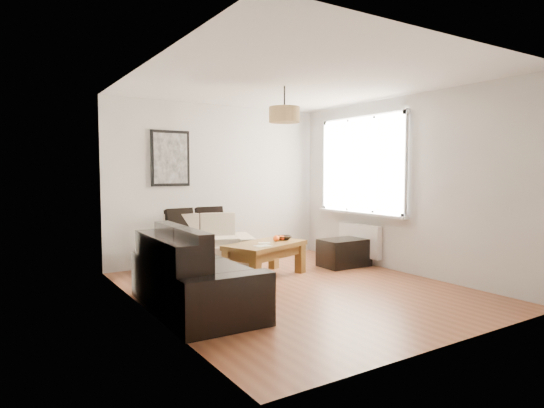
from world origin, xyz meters
TOP-DOWN VIEW (x-y plane):
  - floor at (0.00, 0.00)m, footprint 4.50×4.50m
  - ceiling at (0.00, 0.00)m, footprint 3.80×4.50m
  - wall_back at (0.00, 2.25)m, footprint 3.80×0.04m
  - wall_front at (0.00, -2.25)m, footprint 3.80×0.04m
  - wall_left at (-1.90, 0.00)m, footprint 0.04×4.50m
  - wall_right at (1.90, 0.00)m, footprint 0.04×4.50m
  - window_bay at (1.86, 0.80)m, footprint 0.14×1.90m
  - radiator at (1.82, 0.80)m, footprint 0.10×0.90m
  - poster at (-0.85, 2.22)m, footprint 0.62×0.04m
  - pendant_shade at (0.00, 0.30)m, footprint 0.40×0.40m
  - loveseat_cream at (-0.55, 1.78)m, footprint 1.76×1.32m
  - sofa_leather at (-1.43, -0.09)m, footprint 0.97×1.91m
  - coffee_table at (0.02, 0.80)m, footprint 1.33×1.01m
  - ottoman at (1.45, 0.75)m, footprint 0.76×0.49m
  - cushion_left at (-0.81, 1.97)m, footprint 0.44×0.17m
  - cushion_right at (-0.30, 1.97)m, footprint 0.44×0.16m
  - fruit_bowl at (0.40, 0.91)m, footprint 0.30×0.30m
  - orange_a at (0.34, 0.89)m, footprint 0.07×0.07m
  - orange_b at (0.34, 0.85)m, footprint 0.09×0.09m
  - orange_c at (0.24, 0.86)m, footprint 0.10×0.10m
  - papers at (-0.16, 0.58)m, footprint 0.23×0.16m

SIDE VIEW (x-z plane):
  - floor at x=0.00m, z-range 0.00..0.00m
  - ottoman at x=1.45m, z-range 0.00..0.43m
  - coffee_table at x=0.02m, z-range 0.00..0.49m
  - radiator at x=1.82m, z-range 0.12..0.64m
  - loveseat_cream at x=-0.55m, z-range 0.00..0.78m
  - sofa_leather at x=-1.43m, z-range 0.00..0.81m
  - papers at x=-0.16m, z-range 0.49..0.49m
  - fruit_bowl at x=0.40m, z-range 0.49..0.54m
  - orange_a at x=0.34m, z-range 0.49..0.56m
  - orange_b at x=0.34m, z-range 0.49..0.56m
  - orange_c at x=0.24m, z-range 0.48..0.57m
  - cushion_left at x=-0.81m, z-range 0.50..0.93m
  - cushion_right at x=-0.30m, z-range 0.50..0.93m
  - wall_back at x=0.00m, z-range 0.00..2.60m
  - wall_front at x=0.00m, z-range 0.00..2.60m
  - wall_left at x=-1.90m, z-range 0.00..2.60m
  - wall_right at x=1.90m, z-range 0.00..2.60m
  - window_bay at x=1.86m, z-range 0.80..2.40m
  - poster at x=-0.85m, z-range 1.26..2.13m
  - pendant_shade at x=0.00m, z-range 2.13..2.33m
  - ceiling at x=0.00m, z-range 2.60..2.60m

